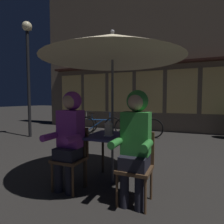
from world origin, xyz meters
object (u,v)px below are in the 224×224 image
Objects in this scene: cafe_table at (112,142)px; lantern at (109,128)px; person_right_hooded at (135,135)px; street_lamp at (28,57)px; bicycle_second at (99,125)px; bicycle_third at (138,127)px; chair_left at (72,154)px; person_left_hooded at (70,130)px; bicycle_nearest at (77,123)px; patio_umbrella at (112,47)px; chair_right at (136,163)px.

lantern is at bearing -107.73° from cafe_table.
person_right_hooded is 0.36× the size of street_lamp.
bicycle_second is 0.99× the size of bicycle_third.
chair_left is at bearing -36.36° from street_lamp.
person_left_hooded is at bearing -138.43° from cafe_table.
chair_left reaches higher than bicycle_nearest.
cafe_table is at bearing 0.00° from patio_umbrella.
cafe_table is at bearing -50.48° from bicycle_nearest.
chair_right is 4.07m from bicycle_third.
chair_right reaches higher than bicycle_nearest.
patio_umbrella is at bearing -29.08° from street_lamp.
chair_left is 0.22× the size of street_lamp.
patio_umbrella reaches higher than bicycle_third.
person_left_hooded is at bearing -69.25° from bicycle_second.
street_lamp is at bearing 149.40° from person_right_hooded.
person_right_hooded is 0.84× the size of bicycle_second.
lantern is 0.61m from person_right_hooded.
chair_left is 0.96m from chair_right.
bicycle_second is at bearing 32.78° from street_lamp.
patio_umbrella is 4.40m from bicycle_second.
bicycle_second is at bearing 122.23° from chair_right.
lantern reaches higher than cafe_table.
street_lamp reaches higher than lantern.
bicycle_nearest is (-2.54, 4.03, -0.14)m from chair_left.
bicycle_third is (-0.05, 3.94, -0.14)m from chair_left.
chair_left is (-0.45, -0.28, -0.37)m from lantern.
person_left_hooded is at bearing -138.43° from patio_umbrella.
lantern is at bearing 150.75° from chair_right.
chair_left is 0.62× the size of person_right_hooded.
person_right_hooded is 0.84× the size of bicycle_third.
street_lamp reaches higher than bicycle_second.
person_left_hooded reaches higher than chair_left.
lantern is at bearing 32.10° from chair_left.
chair_left reaches higher than cafe_table.
street_lamp is (-4.49, 2.60, 2.23)m from chair_right.
bicycle_nearest is (-3.02, 3.66, -0.29)m from cafe_table.
patio_umbrella reaches higher than bicycle_nearest.
cafe_table is 0.85× the size of chair_left.
chair_right is at bearing -37.55° from cafe_table.
cafe_table is 0.85× the size of chair_right.
person_left_hooded is at bearing 180.00° from person_right_hooded.
street_lamp is (-4.01, 2.23, 0.66)m from patio_umbrella.
person_right_hooded is at bearing -75.78° from bicycle_third.
lantern is (-0.03, -0.08, 0.22)m from cafe_table.
street_lamp is (-3.53, 2.60, 2.23)m from chair_left.
lantern is 0.14× the size of bicycle_second.
street_lamp is (-4.49, 2.65, 1.87)m from person_right_hooded.
person_right_hooded is at bearing 0.00° from person_left_hooded.
person_right_hooded is 4.16m from bicycle_third.
lantern is 0.17× the size of person_left_hooded.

